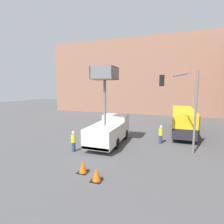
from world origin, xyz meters
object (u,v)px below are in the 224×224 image
object	(u,v)px
city_bus	(183,119)
road_worker_near_truck	(73,141)
utility_truck	(109,129)
traffic_cone_mid_road	(97,175)
traffic_cone_near_truck	(83,167)
road_worker_directing	(161,135)
traffic_light_pole	(185,100)

from	to	relation	value
city_bus	road_worker_near_truck	size ratio (longest dim) A/B	5.59
utility_truck	city_bus	size ratio (longest dim) A/B	0.73
utility_truck	traffic_cone_mid_road	bearing A→B (deg)	-75.97
utility_truck	traffic_cone_near_truck	xyz separation A→B (m)	(0.44, -6.27, -1.17)
utility_truck	road_worker_directing	distance (m)	5.21
city_bus	traffic_light_pole	distance (m)	8.21
road_worker_directing	traffic_cone_near_truck	size ratio (longest dim) A/B	2.35
road_worker_near_truck	traffic_cone_near_truck	bearing A→B (deg)	125.11
city_bus	traffic_cone_near_truck	size ratio (longest dim) A/B	12.90
traffic_light_pole	utility_truck	bearing A→B (deg)	175.47
traffic_light_pole	road_worker_directing	distance (m)	4.72
traffic_light_pole	road_worker_directing	xyz separation A→B (m)	(-1.92, 2.30, -3.65)
city_bus	traffic_cone_mid_road	xyz separation A→B (m)	(-5.44, -14.09, -1.36)
city_bus	traffic_light_pole	xyz separation A→B (m)	(-0.39, -7.69, 2.85)
road_worker_near_truck	traffic_cone_near_truck	size ratio (longest dim) A/B	2.31
city_bus	road_worker_near_truck	bearing A→B (deg)	154.16
traffic_cone_near_truck	traffic_cone_mid_road	size ratio (longest dim) A/B	1.00
traffic_cone_mid_road	utility_truck	bearing A→B (deg)	104.03
utility_truck	city_bus	distance (m)	10.13
traffic_light_pole	road_worker_directing	size ratio (longest dim) A/B	3.72
traffic_light_pole	traffic_cone_mid_road	size ratio (longest dim) A/B	8.78
traffic_cone_near_truck	traffic_cone_mid_road	distance (m)	1.45
utility_truck	traffic_cone_near_truck	distance (m)	6.39
road_worker_near_truck	traffic_cone_near_truck	world-z (taller)	road_worker_near_truck
traffic_light_pole	road_worker_near_truck	world-z (taller)	traffic_light_pole
utility_truck	city_bus	xyz separation A→B (m)	(7.17, 7.15, 0.19)
traffic_light_pole	road_worker_directing	bearing A→B (deg)	129.78
utility_truck	traffic_light_pole	bearing A→B (deg)	-4.53
traffic_light_pole	traffic_cone_near_truck	xyz separation A→B (m)	(-6.33, -5.73, -4.21)
traffic_cone_near_truck	utility_truck	bearing A→B (deg)	94.05
road_worker_near_truck	traffic_cone_near_truck	xyz separation A→B (m)	(2.66, -3.17, -0.54)
traffic_cone_near_truck	traffic_cone_mid_road	xyz separation A→B (m)	(1.29, -0.66, -0.00)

